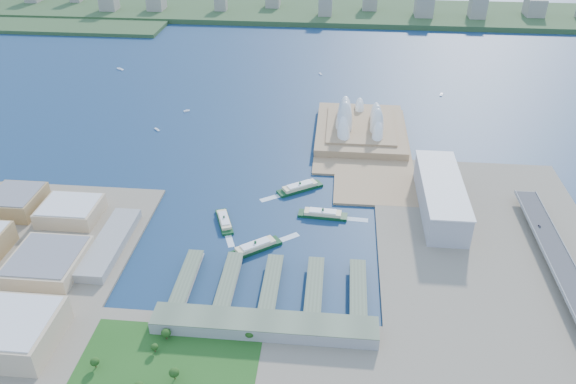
# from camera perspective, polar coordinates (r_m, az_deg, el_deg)

# --- Properties ---
(ground) EXTENTS (3000.00, 3000.00, 0.00)m
(ground) POSITION_cam_1_polar(r_m,az_deg,el_deg) (617.30, -2.14, -5.03)
(ground) COLOR #0E2241
(ground) RESTS_ON ground
(east_land) EXTENTS (240.00, 500.00, 3.00)m
(east_land) POSITION_cam_1_polar(r_m,az_deg,el_deg) (597.94, 20.94, -8.76)
(east_land) COLOR #796F5D
(east_land) RESTS_ON ground
(peninsula) EXTENTS (135.00, 220.00, 3.00)m
(peninsula) POSITION_cam_1_polar(r_m,az_deg,el_deg) (835.86, 7.51, 5.35)
(peninsula) COLOR #977852
(peninsula) RESTS_ON ground
(far_shore) EXTENTS (2200.00, 260.00, 12.00)m
(far_shore) POSITION_cam_1_polar(r_m,az_deg,el_deg) (1515.47, 2.80, 17.84)
(far_shore) COLOR #2D4926
(far_shore) RESTS_ON ground
(opera_house) EXTENTS (134.00, 180.00, 58.00)m
(opera_house) POSITION_cam_1_polar(r_m,az_deg,el_deg) (841.04, 7.46, 7.82)
(opera_house) COLOR white
(opera_house) RESTS_ON peninsula
(toaster_building) EXTENTS (45.00, 155.00, 35.00)m
(toaster_building) POSITION_cam_1_polar(r_m,az_deg,el_deg) (679.57, 15.25, -0.39)
(toaster_building) COLOR #96969C
(toaster_building) RESTS_ON east_land
(expressway) EXTENTS (26.00, 340.00, 11.85)m
(expressway) POSITION_cam_1_polar(r_m,az_deg,el_deg) (606.17, 26.79, -8.83)
(expressway) COLOR gray
(expressway) RESTS_ON east_land
(west_buildings) EXTENTS (200.00, 280.00, 27.00)m
(west_buildings) POSITION_cam_1_polar(r_m,az_deg,el_deg) (634.80, -26.17, -5.81)
(west_buildings) COLOR #987A4C
(west_buildings) RESTS_ON west_land
(ferry_wharves) EXTENTS (184.00, 90.00, 9.30)m
(ferry_wharves) POSITION_cam_1_polar(r_m,az_deg,el_deg) (555.05, -1.69, -9.35)
(ferry_wharves) COLOR #515F48
(ferry_wharves) RESTS_ON ground
(terminal_building) EXTENTS (200.00, 28.00, 12.00)m
(terminal_building) POSITION_cam_1_polar(r_m,az_deg,el_deg) (508.59, -2.42, -13.41)
(terminal_building) COLOR gray
(terminal_building) RESTS_ON south_land
(park) EXTENTS (150.00, 110.00, 16.00)m
(park) POSITION_cam_1_polar(r_m,az_deg,el_deg) (484.88, -12.55, -16.95)
(park) COLOR #194714
(park) RESTS_ON south_land
(far_skyline) EXTENTS (1900.00, 140.00, 55.00)m
(far_skyline) POSITION_cam_1_polar(r_m,az_deg,el_deg) (1488.30, 2.79, 18.91)
(far_skyline) COLOR gray
(far_skyline) RESTS_ON far_shore
(ferry_a) EXTENTS (30.07, 52.28, 9.64)m
(ferry_a) POSITION_cam_1_polar(r_m,az_deg,el_deg) (646.87, -6.51, -2.79)
(ferry_a) COLOR #0E3819
(ferry_a) RESTS_ON ground
(ferry_b) EXTENTS (57.87, 45.44, 11.23)m
(ferry_b) POSITION_cam_1_polar(r_m,az_deg,el_deg) (703.81, 1.22, 0.62)
(ferry_b) COLOR #0E3819
(ferry_b) RESTS_ON ground
(ferry_c) EXTENTS (55.84, 47.25, 11.10)m
(ferry_c) POSITION_cam_1_polar(r_m,az_deg,el_deg) (602.86, -3.33, -5.44)
(ferry_c) COLOR #0E3819
(ferry_c) RESTS_ON ground
(ferry_d) EXTENTS (57.99, 18.35, 10.81)m
(ferry_d) POSITION_cam_1_polar(r_m,az_deg,el_deg) (654.82, 3.56, -2.09)
(ferry_d) COLOR #0E3819
(ferry_d) RESTS_ON ground
(boat_a) EXTENTS (10.79, 10.77, 2.35)m
(boat_a) POSITION_cam_1_polar(r_m,az_deg,el_deg) (882.29, -13.16, 6.21)
(boat_a) COLOR white
(boat_a) RESTS_ON ground
(boat_b) EXTENTS (10.05, 8.47, 2.66)m
(boat_b) POSITION_cam_1_polar(r_m,az_deg,el_deg) (937.73, -10.25, 8.12)
(boat_b) COLOR white
(boat_b) RESTS_ON ground
(boat_c) EXTENTS (7.51, 13.35, 2.89)m
(boat_c) POSITION_cam_1_polar(r_m,az_deg,el_deg) (1023.45, 15.32, 9.54)
(boat_c) COLOR white
(boat_c) RESTS_ON ground
(boat_d) EXTENTS (16.64, 12.21, 2.90)m
(boat_d) POSITION_cam_1_polar(r_m,az_deg,el_deg) (1156.67, -16.67, 11.89)
(boat_d) COLOR white
(boat_d) RESTS_ON ground
(boat_e) EXTENTS (6.60, 10.47, 2.45)m
(boat_e) POSITION_cam_1_polar(r_m,az_deg,el_deg) (1086.40, 3.31, 11.89)
(boat_e) COLOR white
(boat_e) RESTS_ON ground
(car_c) EXTENTS (2.02, 4.98, 1.44)m
(car_c) POSITION_cam_1_polar(r_m,az_deg,el_deg) (672.65, 24.18, -3.15)
(car_c) COLOR slate
(car_c) RESTS_ON expressway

